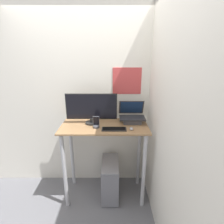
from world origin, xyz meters
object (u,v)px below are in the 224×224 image
object	(u,v)px
monitor	(91,109)
computer_tower	(110,179)
laptop	(132,117)
keyboard	(114,129)
cell_phone	(96,125)
mouse	(131,129)

from	to	relation	value
monitor	computer_tower	bearing A→B (deg)	-20.48
laptop	keyboard	bearing A→B (deg)	-134.19
computer_tower	keyboard	bearing A→B (deg)	-66.67
cell_phone	laptop	bearing A→B (deg)	22.18
keyboard	computer_tower	xyz separation A→B (m)	(-0.05, 0.12, -0.81)
keyboard	mouse	size ratio (longest dim) A/B	4.28
cell_phone	computer_tower	world-z (taller)	cell_phone
laptop	mouse	bearing A→B (deg)	-97.37
laptop	monitor	bearing A→B (deg)	-175.28
monitor	computer_tower	world-z (taller)	monitor
cell_phone	computer_tower	xyz separation A→B (m)	(0.17, 0.06, -0.85)
keyboard	laptop	bearing A→B (deg)	45.81
cell_phone	monitor	bearing A→B (deg)	115.28
laptop	computer_tower	bearing A→B (deg)	-155.59
cell_phone	computer_tower	size ratio (longest dim) A/B	0.29
keyboard	computer_tower	size ratio (longest dim) A/B	0.56
keyboard	mouse	xyz separation A→B (m)	(0.21, -0.01, 0.01)
laptop	computer_tower	xyz separation A→B (m)	(-0.29, -0.13, -0.88)
keyboard	mouse	world-z (taller)	mouse
keyboard	cell_phone	bearing A→B (deg)	164.57
monitor	cell_phone	distance (m)	0.22
monitor	keyboard	world-z (taller)	monitor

